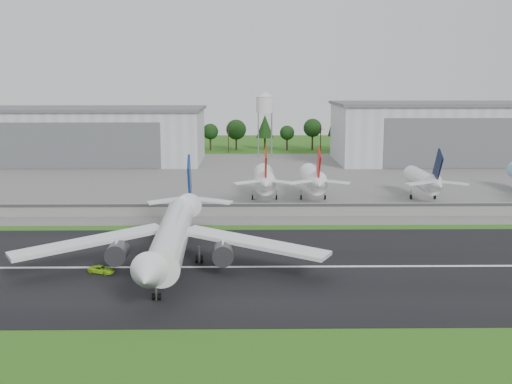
{
  "coord_description": "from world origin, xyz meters",
  "views": [
    {
      "loc": [
        -13.02,
        -104.98,
        34.35
      ],
      "look_at": [
        -11.04,
        40.0,
        9.0
      ],
      "focal_mm": 45.0,
      "sensor_mm": 36.0,
      "label": 1
    }
  ],
  "objects_px": {
    "parked_jet_red_a": "(265,179)",
    "parked_jet_red_b": "(314,179)",
    "ground_vehicle": "(102,269)",
    "main_airliner": "(172,243)",
    "parked_jet_navy": "(425,180)"
  },
  "relations": [
    {
      "from": "ground_vehicle",
      "to": "parked_jet_red_a",
      "type": "xyz_separation_m",
      "value": [
        31.19,
        70.1,
        5.5
      ]
    },
    {
      "from": "parked_jet_red_a",
      "to": "parked_jet_red_b",
      "type": "height_order",
      "value": "parked_jet_red_b"
    },
    {
      "from": "parked_jet_red_a",
      "to": "parked_jet_navy",
      "type": "bearing_deg",
      "value": -0.07
    },
    {
      "from": "main_airliner",
      "to": "ground_vehicle",
      "type": "distance_m",
      "value": 13.49
    },
    {
      "from": "main_airliner",
      "to": "parked_jet_navy",
      "type": "xyz_separation_m",
      "value": [
        64.96,
        66.95,
        1.03
      ]
    },
    {
      "from": "parked_jet_red_a",
      "to": "parked_jet_red_b",
      "type": "bearing_deg",
      "value": 0.01
    },
    {
      "from": "main_airliner",
      "to": "parked_jet_red_b",
      "type": "relative_size",
      "value": 1.89
    },
    {
      "from": "parked_jet_red_a",
      "to": "main_airliner",
      "type": "bearing_deg",
      "value": -105.61
    },
    {
      "from": "parked_jet_red_a",
      "to": "parked_jet_navy",
      "type": "distance_m",
      "value": 46.24
    },
    {
      "from": "parked_jet_red_a",
      "to": "parked_jet_red_b",
      "type": "xyz_separation_m",
      "value": [
        14.17,
        0.0,
        0.01
      ]
    },
    {
      "from": "parked_jet_red_a",
      "to": "parked_jet_navy",
      "type": "xyz_separation_m",
      "value": [
        46.24,
        -0.06,
        -0.35
      ]
    },
    {
      "from": "parked_jet_red_a",
      "to": "ground_vehicle",
      "type": "bearing_deg",
      "value": -113.99
    },
    {
      "from": "parked_jet_red_b",
      "to": "parked_jet_navy",
      "type": "distance_m",
      "value": 32.07
    },
    {
      "from": "main_airliner",
      "to": "ground_vehicle",
      "type": "height_order",
      "value": "main_airliner"
    },
    {
      "from": "ground_vehicle",
      "to": "parked_jet_red_b",
      "type": "xyz_separation_m",
      "value": [
        45.36,
        70.1,
        5.51
      ]
    }
  ]
}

